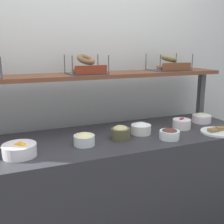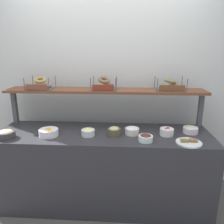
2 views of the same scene
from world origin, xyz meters
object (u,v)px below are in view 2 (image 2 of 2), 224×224
Objects in this scene: bowl_tuna_salad at (6,134)px; bowl_cream_cheese at (132,130)px; bowl_fruit_salad at (49,132)px; bagel_basket_poppy at (170,86)px; bowl_egg_salad at (88,132)px; serving_plate_white at (189,142)px; bowl_hummus at (114,131)px; bagel_basket_everything at (40,85)px; bowl_beet_salad at (167,131)px; bagel_basket_cinnamon_raisin at (104,85)px; bowl_chocolate_spread at (146,138)px; serving_spoon_near_plate at (48,130)px; bowl_scallion_spread at (191,129)px.

bowl_cream_cheese reaches higher than bowl_tuna_salad.
bagel_basket_poppy is at bearing 17.54° from bowl_fruit_salad.
serving_plate_white is at bearing -7.62° from bowl_egg_salad.
bagel_basket_everything reaches higher than bowl_hummus.
bowl_beet_salad is (1.65, 0.18, -0.00)m from bowl_tuna_salad.
bowl_tuna_salad is 1.83m from bagel_basket_poppy.
bowl_fruit_salad is at bearing -62.41° from bagel_basket_everything.
bowl_hummus is (1.10, 0.14, 0.01)m from bowl_tuna_salad.
bowl_cream_cheese is 0.61m from bagel_basket_cinnamon_raisin.
serving_plate_white is at bearing -3.18° from bowl_chocolate_spread.
serving_spoon_near_plate is 1.45m from bagel_basket_poppy.
bagel_basket_cinnamon_raisin reaches higher than bowl_beet_salad.
bowl_scallion_spread is 0.54× the size of bagel_basket_everything.
bagel_basket_everything is at bearing 121.70° from serving_spoon_near_plate.
bowl_hummus is at bearing -165.55° from bowl_cream_cheese.
serving_spoon_near_plate is at bearing -179.15° from bowl_scallion_spread.
serving_spoon_near_plate is at bearing -169.82° from bagel_basket_poppy.
bowl_beet_salad is at bearing 4.80° from bowl_fruit_salad.
bagel_basket_poppy reaches higher than serving_plate_white.
bowl_chocolate_spread is 0.94× the size of bowl_cream_cheese.
serving_spoon_near_plate is at bearing -159.72° from bagel_basket_cinnamon_raisin.
bowl_fruit_salad is 1.42× the size of bowl_chocolate_spread.
bagel_basket_everything is at bearing 150.48° from bowl_egg_salad.
bowl_fruit_salad reaches higher than serving_plate_white.
bowl_cream_cheese is at bearing -41.16° from bagel_basket_cinnamon_raisin.
bowl_scallion_spread is at bearing -6.32° from bagel_basket_everything.
bowl_cream_cheese is (-0.36, 0.00, 0.00)m from bowl_beet_salad.
bowl_beet_salad is (0.82, 0.07, -0.00)m from bowl_egg_salad.
bowl_fruit_salad is 1.41m from serving_plate_white.
bagel_basket_cinnamon_raisin reaches higher than bagel_basket_everything.
bowl_egg_salad is at bearing -15.47° from serving_spoon_near_plate.
bowl_egg_salad is 0.49× the size of bagel_basket_cinnamon_raisin.
bowl_egg_salad is 0.88× the size of bowl_scallion_spread.
bowl_cream_cheese is (-0.63, -0.08, 0.00)m from bowl_scallion_spread.
bowl_cream_cheese is (0.46, 0.07, 0.00)m from bowl_egg_salad.
bowl_fruit_salad is at bearing 11.01° from bowl_tuna_salad.
bowl_scallion_spread is at bearing 0.85° from serving_spoon_near_plate.
bowl_hummus is at bearing 7.14° from bowl_tuna_salad.
bowl_egg_salad is 0.93× the size of bowl_cream_cheese.
bowl_chocolate_spread is 1.35m from bagel_basket_everything.
bagel_basket_cinnamon_raisin is (-0.33, 0.28, 0.43)m from bowl_cream_cheese.
bagel_basket_poppy is (1.35, 0.24, 0.47)m from serving_spoon_near_plate.
bowl_hummus is 0.94× the size of bowl_beet_salad.
bowl_tuna_salad is 0.76× the size of serving_plate_white.
serving_plate_white is at bearing -20.89° from bowl_cream_cheese.
bowl_scallion_spread is at bearing 72.09° from serving_plate_white.
bowl_tuna_salad is 1.02× the size of serving_spoon_near_plate.
bowl_cream_cheese is (1.28, 0.19, 0.00)m from bowl_tuna_salad.
bowl_egg_salad and bowl_tuna_salad have the same top height.
bagel_basket_cinnamon_raisin is 0.75m from bagel_basket_poppy.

